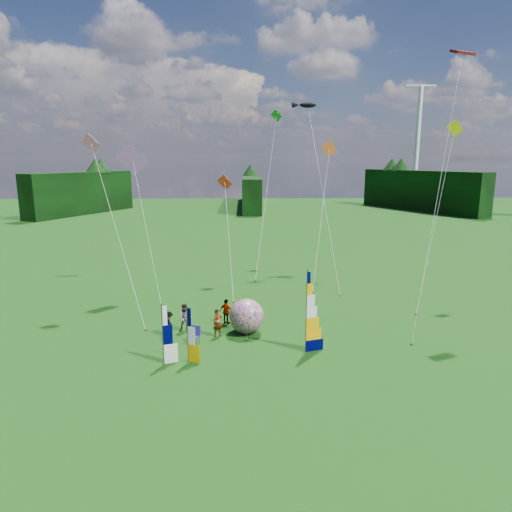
{
  "coord_description": "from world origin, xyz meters",
  "views": [
    {
      "loc": [
        -1.73,
        -22.63,
        11.18
      ],
      "look_at": [
        -1.0,
        4.0,
        5.5
      ],
      "focal_mm": 32.0,
      "sensor_mm": 36.0,
      "label": 1
    }
  ],
  "objects_px": {
    "spectator_c": "(169,324)",
    "spectator_d": "(226,312)",
    "side_banner_left": "(188,335)",
    "feather_banner_main": "(306,313)",
    "spectator_a": "(218,323)",
    "bol_inflatable": "(247,316)",
    "camp_chair": "(194,336)",
    "kite_whale": "(322,183)",
    "spectator_b": "(185,318)",
    "side_banner_far": "(163,335)"
  },
  "relations": [
    {
      "from": "feather_banner_main",
      "to": "side_banner_far",
      "type": "relative_size",
      "value": 1.44
    },
    {
      "from": "spectator_a",
      "to": "spectator_b",
      "type": "height_order",
      "value": "spectator_b"
    },
    {
      "from": "bol_inflatable",
      "to": "kite_whale",
      "type": "relative_size",
      "value": 0.13
    },
    {
      "from": "spectator_a",
      "to": "kite_whale",
      "type": "relative_size",
      "value": 0.1
    },
    {
      "from": "kite_whale",
      "to": "bol_inflatable",
      "type": "bearing_deg",
      "value": -93.28
    },
    {
      "from": "spectator_a",
      "to": "spectator_c",
      "type": "distance_m",
      "value": 3.16
    },
    {
      "from": "feather_banner_main",
      "to": "camp_chair",
      "type": "relative_size",
      "value": 4.41
    },
    {
      "from": "bol_inflatable",
      "to": "spectator_a",
      "type": "relative_size",
      "value": 1.26
    },
    {
      "from": "spectator_a",
      "to": "camp_chair",
      "type": "relative_size",
      "value": 1.64
    },
    {
      "from": "side_banner_far",
      "to": "spectator_b",
      "type": "relative_size",
      "value": 1.81
    },
    {
      "from": "spectator_a",
      "to": "spectator_d",
      "type": "height_order",
      "value": "spectator_a"
    },
    {
      "from": "spectator_a",
      "to": "kite_whale",
      "type": "bearing_deg",
      "value": 30.78
    },
    {
      "from": "side_banner_far",
      "to": "kite_whale",
      "type": "distance_m",
      "value": 23.63
    },
    {
      "from": "bol_inflatable",
      "to": "camp_chair",
      "type": "bearing_deg",
      "value": -151.29
    },
    {
      "from": "side_banner_left",
      "to": "kite_whale",
      "type": "height_order",
      "value": "kite_whale"
    },
    {
      "from": "spectator_a",
      "to": "spectator_c",
      "type": "relative_size",
      "value": 1.12
    },
    {
      "from": "feather_banner_main",
      "to": "camp_chair",
      "type": "xyz_separation_m",
      "value": [
        -6.69,
        1.39,
        -1.89
      ]
    },
    {
      "from": "spectator_a",
      "to": "camp_chair",
      "type": "height_order",
      "value": "spectator_a"
    },
    {
      "from": "spectator_d",
      "to": "spectator_a",
      "type": "bearing_deg",
      "value": 109.86
    },
    {
      "from": "side_banner_far",
      "to": "bol_inflatable",
      "type": "distance_m",
      "value": 6.52
    },
    {
      "from": "spectator_d",
      "to": "kite_whale",
      "type": "bearing_deg",
      "value": -92.66
    },
    {
      "from": "spectator_c",
      "to": "camp_chair",
      "type": "relative_size",
      "value": 1.46
    },
    {
      "from": "side_banner_left",
      "to": "bol_inflatable",
      "type": "height_order",
      "value": "side_banner_left"
    },
    {
      "from": "side_banner_far",
      "to": "spectator_a",
      "type": "distance_m",
      "value": 4.93
    },
    {
      "from": "spectator_a",
      "to": "spectator_c",
      "type": "bearing_deg",
      "value": 148.29
    },
    {
      "from": "side_banner_far",
      "to": "spectator_a",
      "type": "height_order",
      "value": "side_banner_far"
    },
    {
      "from": "spectator_b",
      "to": "spectator_d",
      "type": "height_order",
      "value": "spectator_b"
    },
    {
      "from": "spectator_b",
      "to": "spectator_d",
      "type": "relative_size",
      "value": 1.06
    },
    {
      "from": "kite_whale",
      "to": "side_banner_far",
      "type": "bearing_deg",
      "value": -98.69
    },
    {
      "from": "spectator_c",
      "to": "spectator_d",
      "type": "relative_size",
      "value": 0.92
    },
    {
      "from": "spectator_d",
      "to": "camp_chair",
      "type": "relative_size",
      "value": 1.59
    },
    {
      "from": "spectator_d",
      "to": "kite_whale",
      "type": "relative_size",
      "value": 0.1
    },
    {
      "from": "side_banner_left",
      "to": "bol_inflatable",
      "type": "xyz_separation_m",
      "value": [
        3.3,
        4.33,
        -0.46
      ]
    },
    {
      "from": "spectator_b",
      "to": "kite_whale",
      "type": "xyz_separation_m",
      "value": [
        11.26,
        14.17,
        8.03
      ]
    },
    {
      "from": "side_banner_far",
      "to": "feather_banner_main",
      "type": "bearing_deg",
      "value": -9.39
    },
    {
      "from": "feather_banner_main",
      "to": "spectator_b",
      "type": "xyz_separation_m",
      "value": [
        -7.49,
        3.54,
        -1.5
      ]
    },
    {
      "from": "side_banner_far",
      "to": "spectator_d",
      "type": "relative_size",
      "value": 1.92
    },
    {
      "from": "side_banner_far",
      "to": "spectator_b",
      "type": "distance_m",
      "value": 5.03
    },
    {
      "from": "side_banner_far",
      "to": "spectator_a",
      "type": "bearing_deg",
      "value": 35.85
    },
    {
      "from": "feather_banner_main",
      "to": "spectator_b",
      "type": "distance_m",
      "value": 8.42
    },
    {
      "from": "side_banner_left",
      "to": "side_banner_far",
      "type": "distance_m",
      "value": 1.35
    },
    {
      "from": "side_banner_left",
      "to": "spectator_a",
      "type": "relative_size",
      "value": 1.76
    },
    {
      "from": "spectator_a",
      "to": "spectator_d",
      "type": "distance_m",
      "value": 2.33
    },
    {
      "from": "side_banner_left",
      "to": "bol_inflatable",
      "type": "relative_size",
      "value": 1.4
    },
    {
      "from": "spectator_d",
      "to": "spectator_b",
      "type": "bearing_deg",
      "value": 57.9
    },
    {
      "from": "bol_inflatable",
      "to": "spectator_c",
      "type": "xyz_separation_m",
      "value": [
        -4.99,
        -0.38,
        -0.33
      ]
    },
    {
      "from": "side_banner_left",
      "to": "spectator_c",
      "type": "bearing_deg",
      "value": 134.76
    },
    {
      "from": "feather_banner_main",
      "to": "spectator_a",
      "type": "xyz_separation_m",
      "value": [
        -5.29,
        2.59,
        -1.53
      ]
    },
    {
      "from": "feather_banner_main",
      "to": "side_banner_far",
      "type": "xyz_separation_m",
      "value": [
        -8.08,
        -1.39,
        -0.75
      ]
    },
    {
      "from": "side_banner_far",
      "to": "spectator_b",
      "type": "xyz_separation_m",
      "value": [
        0.6,
        4.94,
        -0.76
      ]
    }
  ]
}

